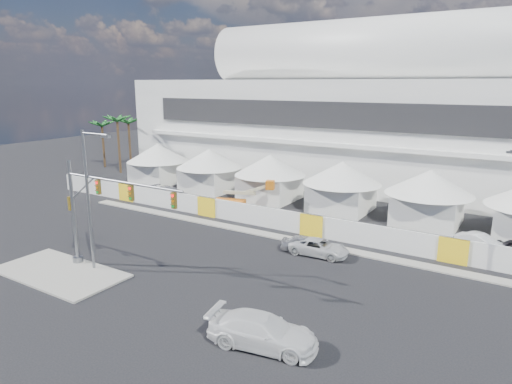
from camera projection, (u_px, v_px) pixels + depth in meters
The scene contains 15 objects.
ground at pixel (149, 277), 32.74m from camera, with size 160.00×160.00×0.00m, color black.
median_island at pixel (60, 273), 33.35m from camera, with size 10.00×5.00×0.15m, color gray.
far_curb at pixel (477, 277), 32.68m from camera, with size 80.00×1.20×0.12m, color gray.
stadium at pixel (420, 115), 60.21m from camera, with size 80.00×24.80×21.98m.
tent_row at pixel (304, 178), 51.51m from camera, with size 53.40×8.40×5.40m.
hoarding_fence at pixel (312, 225), 41.35m from camera, with size 70.00×0.25×2.00m, color silver.
palm_cluster at pixel (129, 126), 72.73m from camera, with size 10.60×10.60×8.55m.
sedan_silver at pixel (306, 244), 37.45m from camera, with size 4.05×1.63×1.38m, color #B9BABF.
pickup_curb at pixel (319, 247), 36.76m from camera, with size 4.81×2.22×1.34m, color silver.
pickup_near at pixel (263, 331), 24.00m from camera, with size 5.94×2.42×1.72m, color silver.
lot_car_a at pixel (481, 242), 37.85m from camera, with size 4.12×1.44×1.36m, color silver.
lot_car_c at pixel (170, 193), 54.29m from camera, with size 5.34×2.17×1.55m, color silver.
traffic_mast at pixel (93, 211), 32.96m from camera, with size 11.33×0.77×7.92m.
streetlight_median at pixel (90, 191), 32.54m from camera, with size 2.85×0.29×10.29m.
boom_lift at pixel (234, 202), 49.91m from camera, with size 6.95×2.55×3.41m.
Camera 1 is at (22.70, -21.65, 13.60)m, focal length 32.00 mm.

